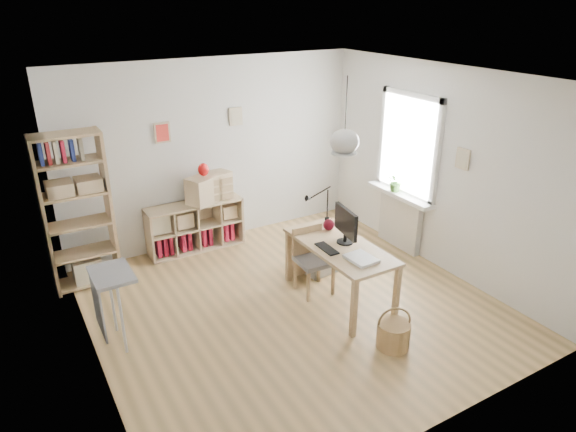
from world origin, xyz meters
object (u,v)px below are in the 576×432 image
cube_shelf (193,229)px  tall_bookshelf (76,206)px  drawer_chest (209,188)px  desk (340,252)px  monitor (346,224)px  chair (312,256)px  storage_chest (320,255)px

cube_shelf → tall_bookshelf: tall_bookshelf is taller
drawer_chest → desk: bearing=-93.1°
monitor → drawer_chest: bearing=120.1°
chair → storage_chest: size_ratio=1.25×
tall_bookshelf → monitor: tall_bookshelf is taller
chair → monitor: monitor is taller
cube_shelf → drawer_chest: bearing=-8.5°
tall_bookshelf → chair: tall_bookshelf is taller
chair → drawer_chest: (-0.59, 1.83, 0.44)m
cube_shelf → tall_bookshelf: size_ratio=0.70×
monitor → desk: bearing=-158.1°
desk → monitor: size_ratio=3.02×
desk → drawer_chest: (-0.75, 2.19, 0.26)m
desk → cube_shelf: size_ratio=1.07×
desk → drawer_chest: bearing=108.8°
monitor → drawer_chest: 2.33m
chair → monitor: 0.66m
drawer_chest → chair: bearing=-94.1°
storage_chest → monitor: bearing=-108.3°
chair → tall_bookshelf: bearing=149.9°
storage_chest → drawer_chest: size_ratio=0.99×
desk → tall_bookshelf: tall_bookshelf is taller
desk → storage_chest: size_ratio=2.25×
monitor → drawer_chest: monitor is taller
desk → chair: bearing=113.6°
cube_shelf → chair: chair is taller
desk → chair: chair is taller
storage_chest → monitor: size_ratio=1.34×
desk → cube_shelf: 2.48m
chair → drawer_chest: bearing=111.0°
desk → tall_bookshelf: bearing=143.0°
desk → storage_chest: desk is taller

